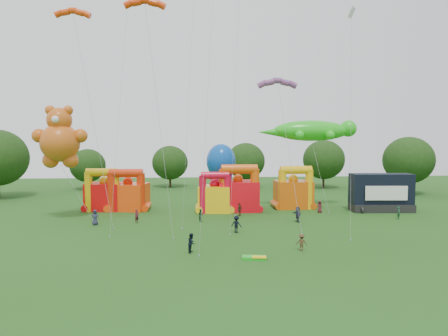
{
  "coord_description": "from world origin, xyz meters",
  "views": [
    {
      "loc": [
        -3.16,
        -29.24,
        10.18
      ],
      "look_at": [
        0.45,
        18.0,
        6.87
      ],
      "focal_mm": 32.0,
      "sensor_mm": 36.0,
      "label": 1
    }
  ],
  "objects": [
    {
      "name": "spectator_0",
      "position": [
        -14.98,
        19.03,
        0.93
      ],
      "size": [
        1.01,
        0.76,
        1.86
      ],
      "primitive_type": "imported",
      "rotation": [
        0.0,
        0.0,
        0.2
      ],
      "color": "#282B44",
      "rests_on": "ground"
    },
    {
      "name": "spectator_1",
      "position": [
        -10.17,
        19.96,
        0.82
      ],
      "size": [
        0.69,
        0.7,
        1.63
      ],
      "primitive_type": "imported",
      "rotation": [
        0.0,
        0.0,
        0.83
      ],
      "color": "#521725",
      "rests_on": "ground"
    },
    {
      "name": "bouncy_castle_3",
      "position": [
        3.22,
        27.41,
        2.56
      ],
      "size": [
        5.7,
        4.59,
        6.79
      ],
      "color": "red",
      "rests_on": "ground"
    },
    {
      "name": "octopus_kite",
      "position": [
        1.17,
        29.56,
        5.21
      ],
      "size": [
        4.4,
        10.04,
        9.72
      ],
      "color": "#0B4AAC",
      "rests_on": "ground"
    },
    {
      "name": "spectator_8",
      "position": [
        -3.37,
        6.43,
        0.89
      ],
      "size": [
        0.87,
        1.0,
        1.77
      ],
      "primitive_type": "imported",
      "rotation": [
        0.0,
        0.0,
        1.31
      ],
      "color": "black",
      "rests_on": "ground"
    },
    {
      "name": "spectator_9",
      "position": [
        6.71,
        6.19,
        0.79
      ],
      "size": [
        1.13,
        0.82,
        1.58
      ],
      "primitive_type": "imported",
      "rotation": [
        0.0,
        0.0,
        2.89
      ],
      "color": "#48311D",
      "rests_on": "ground"
    },
    {
      "name": "bouncy_castle_2",
      "position": [
        -0.22,
        26.69,
        2.23
      ],
      "size": [
        4.81,
        4.04,
        5.81
      ],
      "color": "yellow",
      "rests_on": "ground"
    },
    {
      "name": "stage_trailer",
      "position": [
        23.63,
        25.59,
        2.62
      ],
      "size": [
        8.76,
        3.76,
        5.44
      ],
      "color": "black",
      "rests_on": "ground"
    },
    {
      "name": "spectator_3",
      "position": [
        1.5,
        13.83,
        0.94
      ],
      "size": [
        1.4,
        1.2,
        1.89
      ],
      "primitive_type": "imported",
      "rotation": [
        0.0,
        0.0,
        2.64
      ],
      "color": "black",
      "rests_on": "ground"
    },
    {
      "name": "spectator_2",
      "position": [
        -2.3,
        20.32,
        0.78
      ],
      "size": [
        0.91,
        0.96,
        1.56
      ],
      "primitive_type": "imported",
      "rotation": [
        0.0,
        0.0,
        2.15
      ],
      "color": "#1A4221",
      "rests_on": "ground"
    },
    {
      "name": "spectator_7",
      "position": [
        23.19,
        19.71,
        0.83
      ],
      "size": [
        0.69,
        0.72,
        1.65
      ],
      "primitive_type": "imported",
      "rotation": [
        0.0,
        0.0,
        0.9
      ],
      "color": "#1C482F",
      "rests_on": "ground"
    },
    {
      "name": "diamond_kites",
      "position": [
        -0.98,
        14.54,
        16.72
      ],
      "size": [
        27.27,
        17.54,
        38.21
      ],
      "color": "#EB460B",
      "rests_on": "ground"
    },
    {
      "name": "spectator_5",
      "position": [
        9.71,
        18.94,
        0.97
      ],
      "size": [
        1.06,
        1.89,
        1.94
      ],
      "primitive_type": "imported",
      "rotation": [
        0.0,
        0.0,
        5.0
      ],
      "color": "#2A2C47",
      "rests_on": "ground"
    },
    {
      "name": "ground",
      "position": [
        0.0,
        0.0,
        0.0
      ],
      "size": [
        160.0,
        160.0,
        0.0
      ],
      "primitive_type": "plane",
      "color": "#204814",
      "rests_on": "ground"
    },
    {
      "name": "spectator_4",
      "position": [
        2.96,
        23.37,
        0.89
      ],
      "size": [
        0.96,
        1.1,
        1.78
      ],
      "primitive_type": "imported",
      "rotation": [
        0.0,
        0.0,
        4.09
      ],
      "color": "#442F1B",
      "rests_on": "ground"
    },
    {
      "name": "spectator_6",
      "position": [
        14.48,
        25.0,
        0.83
      ],
      "size": [
        0.97,
        0.91,
        1.66
      ],
      "primitive_type": "imported",
      "rotation": [
        0.0,
        0.0,
        5.64
      ],
      "color": "#581923",
      "rests_on": "ground"
    },
    {
      "name": "bouncy_castle_4",
      "position": [
        11.78,
        29.19,
        2.44
      ],
      "size": [
        5.38,
        4.39,
        6.42
      ],
      "color": "#D6530B",
      "rests_on": "ground"
    },
    {
      "name": "parafoil_kites",
      "position": [
        -7.25,
        15.82,
        11.85
      ],
      "size": [
        27.98,
        8.17,
        26.14
      ],
      "color": "red",
      "rests_on": "ground"
    },
    {
      "name": "bouncy_castle_1",
      "position": [
        -12.73,
        29.19,
        2.32
      ],
      "size": [
        6.11,
        5.31,
        6.11
      ],
      "color": "#FD430D",
      "rests_on": "ground"
    },
    {
      "name": "teddy_bear_kite",
      "position": [
        -19.21,
        21.79,
        8.54
      ],
      "size": [
        7.84,
        4.8,
        14.58
      ],
      "color": "#CA5816",
      "rests_on": "ground"
    },
    {
      "name": "folded_kite_bundle",
      "position": [
        2.01,
        3.95,
        0.14
      ],
      "size": [
        2.13,
        1.34,
        0.31
      ],
      "color": "green",
      "rests_on": "ground"
    },
    {
      "name": "tree_ring",
      "position": [
        -1.18,
        0.61,
        6.26
      ],
      "size": [
        123.14,
        125.24,
        12.07
      ],
      "color": "#352314",
      "rests_on": "ground"
    },
    {
      "name": "gecko_kite",
      "position": [
        14.55,
        28.43,
        9.62
      ],
      "size": [
        14.95,
        6.37,
        13.25
      ],
      "color": "green",
      "rests_on": "ground"
    },
    {
      "name": "bouncy_castle_0",
      "position": [
        -16.17,
        29.39,
        2.36
      ],
      "size": [
        5.26,
        4.4,
        6.19
      ],
      "color": "red",
      "rests_on": "ground"
    }
  ]
}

